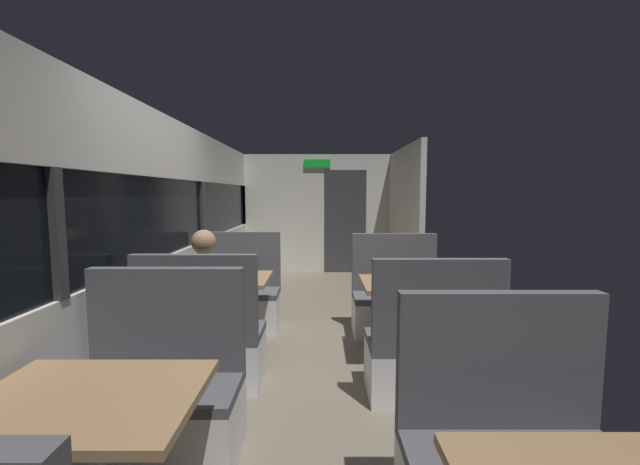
# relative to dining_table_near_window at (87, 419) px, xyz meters

# --- Properties ---
(ground_plane) EXTENTS (3.30, 9.20, 0.02)m
(ground_plane) POSITION_rel_dining_table_near_window_xyz_m (0.89, 2.09, -0.65)
(ground_plane) COLOR #665B4C
(carriage_window_panel_left) EXTENTS (0.09, 8.48, 2.30)m
(carriage_window_panel_left) POSITION_rel_dining_table_near_window_xyz_m (-0.56, 2.09, 0.47)
(carriage_window_panel_left) COLOR beige
(carriage_window_panel_left) RESTS_ON ground_plane
(carriage_end_bulkhead) EXTENTS (2.90, 0.11, 2.30)m
(carriage_end_bulkhead) POSITION_rel_dining_table_near_window_xyz_m (0.95, 6.28, 0.50)
(carriage_end_bulkhead) COLOR beige
(carriage_end_bulkhead) RESTS_ON ground_plane
(carriage_aisle_panel_right) EXTENTS (0.08, 2.40, 2.30)m
(carriage_aisle_panel_right) POSITION_rel_dining_table_near_window_xyz_m (2.34, 5.09, 0.51)
(carriage_aisle_panel_right) COLOR beige
(carriage_aisle_panel_right) RESTS_ON ground_plane
(dining_table_near_window) EXTENTS (0.90, 0.70, 0.74)m
(dining_table_near_window) POSITION_rel_dining_table_near_window_xyz_m (0.00, 0.00, 0.00)
(dining_table_near_window) COLOR #9E9EA3
(dining_table_near_window) RESTS_ON ground_plane
(bench_near_window_facing_entry) EXTENTS (0.95, 0.50, 1.10)m
(bench_near_window_facing_entry) POSITION_rel_dining_table_near_window_xyz_m (0.00, 0.70, -0.31)
(bench_near_window_facing_entry) COLOR silver
(bench_near_window_facing_entry) RESTS_ON ground_plane
(dining_table_mid_window) EXTENTS (0.90, 0.70, 0.74)m
(dining_table_mid_window) POSITION_rel_dining_table_near_window_xyz_m (0.00, 2.28, 0.00)
(dining_table_mid_window) COLOR #9E9EA3
(dining_table_mid_window) RESTS_ON ground_plane
(bench_mid_window_facing_end) EXTENTS (0.95, 0.50, 1.10)m
(bench_mid_window_facing_end) POSITION_rel_dining_table_near_window_xyz_m (0.00, 1.58, -0.31)
(bench_mid_window_facing_end) COLOR silver
(bench_mid_window_facing_end) RESTS_ON ground_plane
(bench_mid_window_facing_entry) EXTENTS (0.95, 0.50, 1.10)m
(bench_mid_window_facing_entry) POSITION_rel_dining_table_near_window_xyz_m (0.00, 2.98, -0.31)
(bench_mid_window_facing_entry) COLOR silver
(bench_mid_window_facing_entry) RESTS_ON ground_plane
(dining_table_rear_aisle) EXTENTS (0.90, 0.70, 0.74)m
(dining_table_rear_aisle) POSITION_rel_dining_table_near_window_xyz_m (1.79, 2.08, 0.00)
(dining_table_rear_aisle) COLOR #9E9EA3
(dining_table_rear_aisle) RESTS_ON ground_plane
(bench_rear_aisle_facing_end) EXTENTS (0.95, 0.50, 1.10)m
(bench_rear_aisle_facing_end) POSITION_rel_dining_table_near_window_xyz_m (1.79, 1.38, -0.31)
(bench_rear_aisle_facing_end) COLOR silver
(bench_rear_aisle_facing_end) RESTS_ON ground_plane
(bench_rear_aisle_facing_entry) EXTENTS (0.95, 0.50, 1.10)m
(bench_rear_aisle_facing_entry) POSITION_rel_dining_table_near_window_xyz_m (1.79, 2.78, -0.31)
(bench_rear_aisle_facing_entry) COLOR silver
(bench_rear_aisle_facing_entry) RESTS_ON ground_plane
(seated_passenger) EXTENTS (0.47, 0.55, 1.26)m
(seated_passenger) POSITION_rel_dining_table_near_window_xyz_m (0.00, 1.65, -0.10)
(seated_passenger) COLOR #26262D
(seated_passenger) RESTS_ON ground_plane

